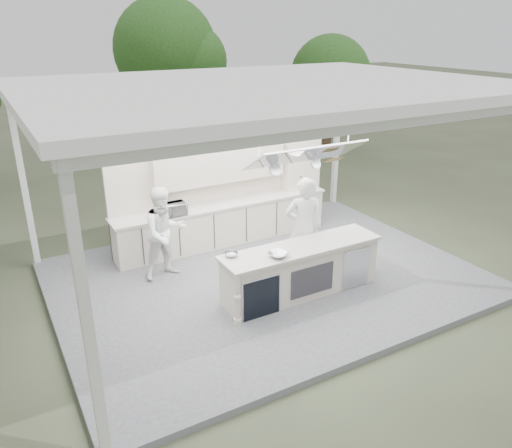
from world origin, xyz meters
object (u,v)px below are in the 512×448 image
demo_island (300,270)px  back_counter (224,222)px  sous_chef (165,233)px  head_chef (304,228)px

demo_island → back_counter: bearing=93.6°
back_counter → sous_chef: (-1.72, -0.93, 0.44)m
demo_island → head_chef: 0.91m
sous_chef → demo_island: bearing=-51.0°
demo_island → back_counter: 2.82m
demo_island → sous_chef: bearing=135.2°
back_counter → demo_island: bearing=-86.4°
demo_island → sous_chef: size_ratio=1.69×
demo_island → head_chef: head_chef is taller
head_chef → sous_chef: bearing=-6.0°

